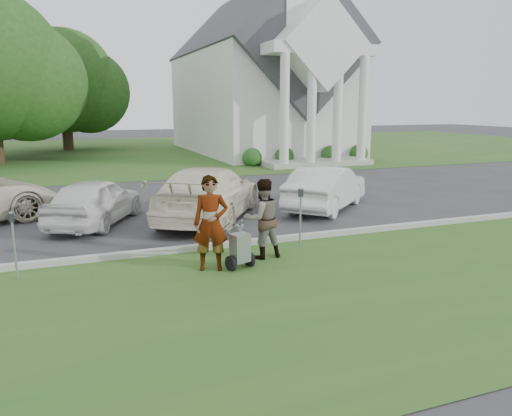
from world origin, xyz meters
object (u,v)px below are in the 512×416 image
parking_meter_near (300,210)px  parking_meter_far (13,237)px  car_c (208,193)px  tree_back (64,86)px  person_right (262,219)px  person_left (211,224)px  striping_cart (240,249)px  church (261,67)px  car_b (95,201)px  car_d (326,188)px

parking_meter_near → parking_meter_far: 6.23m
car_c → tree_back: bearing=-50.3°
person_right → tree_back: bearing=-87.7°
person_left → person_right: bearing=35.1°
striping_cart → person_left: (-0.58, 0.14, 0.55)m
tree_back → car_c: 26.81m
church → car_b: size_ratio=6.03×
church → tree_back: 14.77m
tree_back → car_b: bearing=-89.2°
striping_cart → car_c: car_c is taller
tree_back → parking_meter_near: tree_back is taller
car_b → tree_back: bearing=-61.8°
church → striping_cart: bearing=-112.7°
person_left → parking_meter_far: 3.84m
striping_cart → car_d: (4.69, 4.77, 0.27)m
car_d → car_b: bearing=43.5°
parking_meter_near → car_c: bearing=108.3°
tree_back → striping_cart: bearing=-84.7°
striping_cart → car_c: size_ratio=0.22×
car_b → car_c: car_c is taller
car_b → church: bearing=-96.4°
church → person_left: 26.75m
church → parking_meter_near: church is taller
church → tree_back: church is taller
person_left → parking_meter_near: size_ratio=1.37×
person_right → car_b: (-3.28, 4.74, -0.21)m
striping_cart → person_left: person_left is taller
person_left → car_d: size_ratio=0.46×
person_left → striping_cart: bearing=4.6°
person_left → car_b: size_ratio=0.50×
striping_cart → parking_meter_near: size_ratio=0.81×
person_left → parking_meter_near: 2.63m
tree_back → parking_meter_near: (4.80, -30.01, -3.81)m
car_b → striping_cart: bearing=143.3°
parking_meter_near → car_d: parking_meter_near is taller
parking_meter_near → car_d: size_ratio=0.34×
parking_meter_far → car_b: bearing=67.7°
parking_meter_near → car_c: 3.93m
car_c → car_d: size_ratio=1.26×
tree_back → car_d: tree_back is taller
car_b → person_left: bearing=138.5°
church → parking_meter_near: bearing=-109.5°
person_left → car_b: 5.51m
tree_back → car_d: (7.59, -26.26, -4.02)m
parking_meter_far → car_b: 4.67m
church → parking_meter_far: 27.79m
car_b → person_right: bearing=152.1°
striping_cart → person_right: person_right is taller
tree_back → car_b: size_ratio=2.40×
striping_cart → person_right: (0.72, 0.54, 0.45)m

